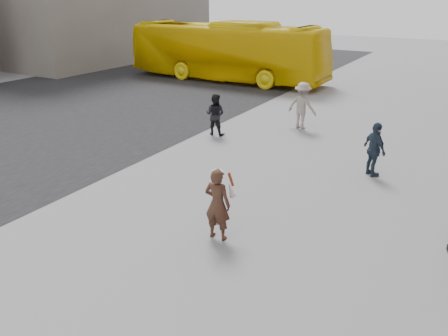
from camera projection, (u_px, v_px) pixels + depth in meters
The scene contains 7 objects.
ground at pixel (237, 239), 9.68m from camera, with size 100.00×100.00×0.00m, color #9E9EA3.
road at pixel (39, 113), 19.79m from camera, with size 16.00×60.00×0.01m, color black.
woman at pixel (218, 203), 9.42m from camera, with size 0.64×0.59×1.65m.
bus at pixel (226, 51), 26.57m from camera, with size 2.94×12.58×3.50m, color yellow.
pedestrian_a at pixel (215, 114), 16.49m from camera, with size 0.77×0.60×1.58m, color black.
pedestrian_b at pixel (302, 106), 17.23m from camera, with size 1.19×0.68×1.84m, color gray.
pedestrian_c at pixel (374, 150), 12.74m from camera, with size 0.95×0.40×1.63m, color #273747.
Camera 1 is at (4.01, -7.37, 5.08)m, focal length 35.00 mm.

